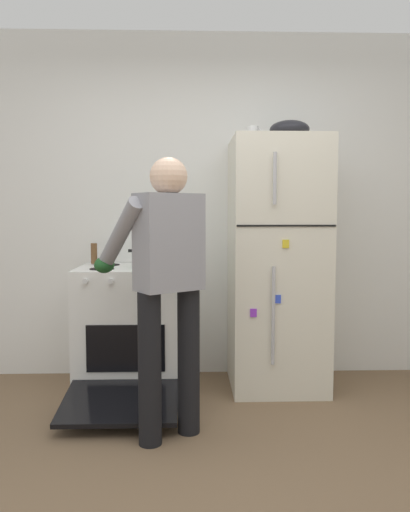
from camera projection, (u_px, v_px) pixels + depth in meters
name	position (u px, v px, depth m)	size (l,w,h in m)	color
ground	(219.00, 507.00, 2.21)	(8.00, 8.00, 0.00)	brown
kitchen_wall_back	(205.00, 206.00, 4.04)	(6.00, 0.10, 2.70)	white
refrigerator	(277.00, 264.00, 3.71)	(0.68, 0.72, 1.83)	silver
stove_range	(131.00, 329.00, 3.70)	(0.76, 1.21, 0.91)	white
person_cook	(165.00, 272.00, 2.84)	(0.68, 0.73, 1.60)	black
red_pot	(151.00, 257.00, 3.63)	(0.33, 0.23, 0.14)	#236638
coffee_mug	(253.00, 133.00, 3.67)	(0.11, 0.08, 0.10)	silver
pepper_mill	(94.00, 253.00, 3.86)	(0.05, 0.05, 0.16)	brown
mixing_bowl	(289.00, 130.00, 3.63)	(0.29, 0.29, 0.13)	black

